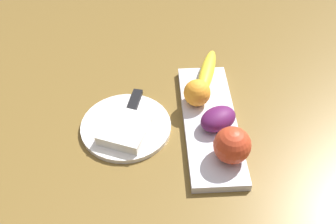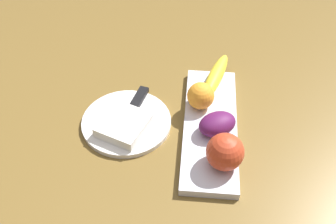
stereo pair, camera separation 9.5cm
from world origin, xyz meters
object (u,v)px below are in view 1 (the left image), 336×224
object	(u,v)px
apple	(232,145)
banana	(207,73)
folded_napkin	(125,129)
fruit_tray	(210,122)
dinner_plate	(126,126)
knife	(132,107)
grape_bunch	(218,119)
orange_near_apple	(197,93)

from	to	relation	value
apple	banana	size ratio (longest dim) A/B	0.42
apple	folded_napkin	xyz separation A→B (m)	(-0.09, -0.23, -0.04)
fruit_tray	dinner_plate	bearing A→B (deg)	-90.00
apple	folded_napkin	distance (m)	0.25
banana	folded_napkin	size ratio (longest dim) A/B	1.76
fruit_tray	dinner_plate	world-z (taller)	fruit_tray
dinner_plate	knife	size ratio (longest dim) A/B	1.21
fruit_tray	banana	world-z (taller)	banana
grape_bunch	folded_napkin	bearing A→B (deg)	-88.81
apple	fruit_tray	bearing A→B (deg)	-166.12
orange_near_apple	folded_napkin	size ratio (longest dim) A/B	0.60
banana	folded_napkin	world-z (taller)	banana
grape_bunch	folded_napkin	xyz separation A→B (m)	(0.00, -0.22, -0.02)
apple	banana	bearing A→B (deg)	-175.70
knife	orange_near_apple	bearing A→B (deg)	105.87
orange_near_apple	banana	bearing A→B (deg)	158.51
fruit_tray	grape_bunch	world-z (taller)	grape_bunch
orange_near_apple	grape_bunch	world-z (taller)	orange_near_apple
apple	folded_napkin	world-z (taller)	apple
apple	banana	world-z (taller)	apple
fruit_tray	orange_near_apple	xyz separation A→B (m)	(-0.06, -0.03, 0.04)
fruit_tray	apple	distance (m)	0.13
fruit_tray	folded_napkin	size ratio (longest dim) A/B	3.51
grape_bunch	knife	xyz separation A→B (m)	(-0.08, -0.20, -0.03)
knife	apple	bearing A→B (deg)	65.80
fruit_tray	banana	bearing A→B (deg)	176.58
orange_near_apple	knife	world-z (taller)	orange_near_apple
banana	fruit_tray	bearing A→B (deg)	13.58
fruit_tray	knife	distance (m)	0.20
grape_bunch	dinner_plate	world-z (taller)	grape_bunch
fruit_tray	dinner_plate	size ratio (longest dim) A/B	1.79
apple	knife	bearing A→B (deg)	-128.51
grape_bunch	folded_napkin	distance (m)	0.22
fruit_tray	folded_napkin	distance (m)	0.21
banana	knife	bearing A→B (deg)	-46.99
orange_near_apple	dinner_plate	size ratio (longest dim) A/B	0.31
grape_bunch	dinner_plate	xyz separation A→B (m)	(-0.02, -0.22, -0.04)
knife	fruit_tray	bearing A→B (deg)	88.13
orange_near_apple	grape_bunch	bearing A→B (deg)	26.79
fruit_tray	grape_bunch	size ratio (longest dim) A/B	4.27
fruit_tray	orange_near_apple	distance (m)	0.08
grape_bunch	knife	bearing A→B (deg)	-110.92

